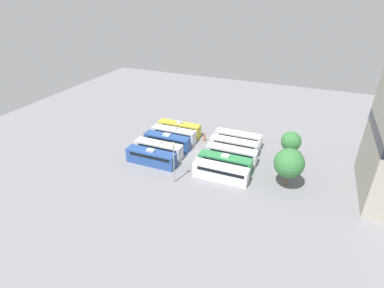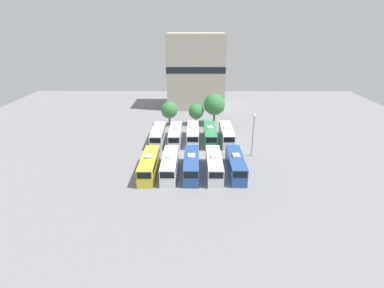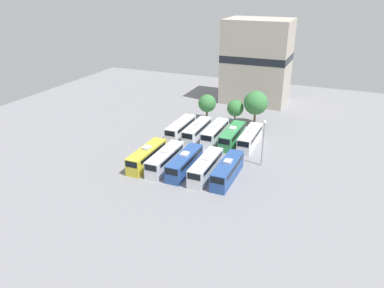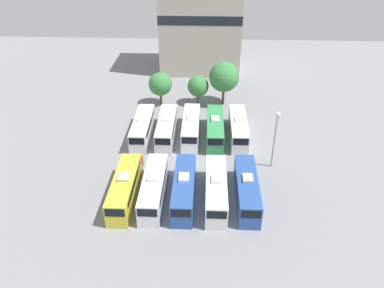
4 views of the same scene
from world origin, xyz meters
name	(u,v)px [view 2 (image 2 of 4)]	position (x,y,z in m)	size (l,w,h in m)	color
ground_plane	(192,155)	(0.00, 0.00, 0.00)	(117.12, 117.12, 0.00)	gray
bus_0	(149,164)	(-7.20, -7.53, 1.66)	(2.51, 10.47, 3.38)	gold
bus_1	(170,164)	(-3.71, -7.38, 1.66)	(2.51, 10.47, 3.38)	silver
bus_2	(191,164)	(-0.08, -7.31, 1.66)	(2.51, 10.47, 3.38)	#284C93
bus_3	(214,164)	(3.77, -7.38, 1.66)	(2.51, 10.47, 3.38)	silver
bus_4	(236,164)	(7.44, -7.14, 1.66)	(2.51, 10.47, 3.38)	#284C93
bus_5	(158,135)	(-7.30, 7.03, 1.66)	(2.51, 10.47, 3.38)	silver
bus_6	(175,135)	(-3.63, 7.08, 1.66)	(2.51, 10.47, 3.38)	silver
bus_7	(193,134)	(0.10, 7.54, 1.66)	(2.51, 10.47, 3.38)	silver
bus_8	(210,134)	(3.78, 7.29, 1.66)	(2.51, 10.47, 3.38)	#338C4C
bus_9	(227,134)	(7.33, 7.51, 1.66)	(2.51, 10.47, 3.38)	silver
worker_person	(159,153)	(-6.23, -0.68, 0.84)	(0.36, 0.36, 1.80)	#CC4C19
light_pole	(254,128)	(11.43, -0.12, 5.61)	(0.60, 0.60, 8.35)	gray
tree_0	(169,110)	(-5.79, 18.46, 3.87)	(4.10, 4.10, 5.95)	brown
tree_1	(196,111)	(0.85, 18.87, 3.41)	(3.74, 3.74, 5.29)	brown
tree_2	(214,104)	(5.35, 19.09, 5.15)	(5.26, 5.26, 7.80)	brown
depot_building	(196,71)	(0.77, 37.35, 10.67)	(16.53, 12.48, 21.17)	#B2A899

